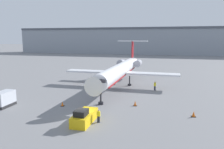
# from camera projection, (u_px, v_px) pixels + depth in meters

# --- Properties ---
(ground_plane) EXTENTS (600.00, 600.00, 0.00)m
(ground_plane) POSITION_uv_depth(u_px,v_px,m) (84.00, 121.00, 27.51)
(ground_plane) COLOR slate
(terminal_building) EXTENTS (180.00, 16.80, 16.99)m
(terminal_building) POSITION_uv_depth(u_px,v_px,m) (151.00, 41.00, 140.91)
(terminal_building) COLOR #8C939E
(terminal_building) RESTS_ON ground
(airplane_main) EXTENTS (24.80, 33.02, 9.62)m
(airplane_main) POSITION_uv_depth(u_px,v_px,m) (121.00, 70.00, 47.10)
(airplane_main) COLOR white
(airplane_main) RESTS_ON ground
(pushback_tug) EXTENTS (1.96, 4.85, 1.98)m
(pushback_tug) POSITION_uv_depth(u_px,v_px,m) (84.00, 117.00, 26.90)
(pushback_tug) COLOR yellow
(pushback_tug) RESTS_ON ground
(luggage_cart) EXTENTS (1.77, 3.34, 2.35)m
(luggage_cart) POSITION_uv_depth(u_px,v_px,m) (4.00, 99.00, 33.20)
(luggage_cart) COLOR #232326
(luggage_cart) RESTS_ON ground
(worker_near_tug) EXTENTS (0.40, 0.24, 1.67)m
(worker_near_tug) POSITION_uv_depth(u_px,v_px,m) (99.00, 116.00, 27.00)
(worker_near_tug) COLOR #232838
(worker_near_tug) RESTS_ON ground
(worker_by_wing) EXTENTS (0.40, 0.26, 1.84)m
(worker_by_wing) POSITION_uv_depth(u_px,v_px,m) (155.00, 86.00, 43.48)
(worker_by_wing) COLOR #232838
(worker_by_wing) RESTS_ON ground
(traffic_cone_left) EXTENTS (0.55, 0.55, 0.70)m
(traffic_cone_left) POSITION_uv_depth(u_px,v_px,m) (62.00, 104.00, 33.56)
(traffic_cone_left) COLOR black
(traffic_cone_left) RESTS_ON ground
(traffic_cone_right) EXTENTS (0.56, 0.56, 0.79)m
(traffic_cone_right) POSITION_uv_depth(u_px,v_px,m) (135.00, 103.00, 33.69)
(traffic_cone_right) COLOR black
(traffic_cone_right) RESTS_ON ground
(traffic_cone_mid) EXTENTS (0.59, 0.59, 0.78)m
(traffic_cone_mid) POSITION_uv_depth(u_px,v_px,m) (194.00, 114.00, 29.00)
(traffic_cone_mid) COLOR black
(traffic_cone_mid) RESTS_ON ground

